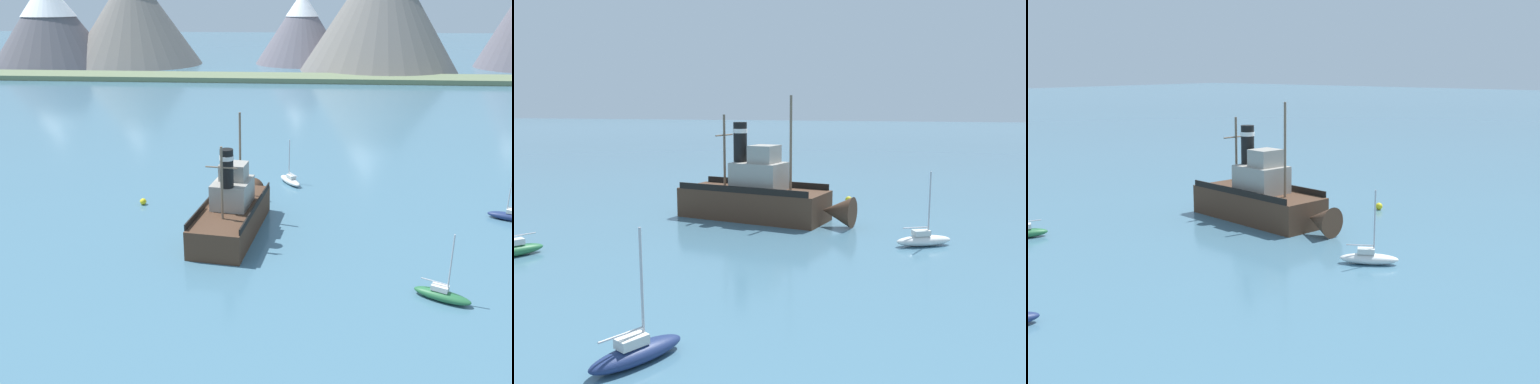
# 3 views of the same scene
# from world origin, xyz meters

# --- Properties ---
(ground_plane) EXTENTS (600.00, 600.00, 0.00)m
(ground_plane) POSITION_xyz_m (0.00, 0.00, 0.00)
(ground_plane) COLOR #477289
(old_tugboat) EXTENTS (6.01, 14.73, 9.90)m
(old_tugboat) POSITION_xyz_m (1.64, -0.07, 1.83)
(old_tugboat) COLOR #4C3323
(old_tugboat) RESTS_ON ground
(sailboat_white) EXTENTS (2.87, 3.84, 4.90)m
(sailboat_white) POSITION_xyz_m (6.38, 12.97, 0.43)
(sailboat_white) COLOR white
(sailboat_white) RESTS_ON ground
(mooring_buoy) EXTENTS (0.63, 0.63, 0.63)m
(mooring_buoy) POSITION_xyz_m (-7.96, 5.42, 0.32)
(mooring_buoy) COLOR yellow
(mooring_buoy) RESTS_ON ground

